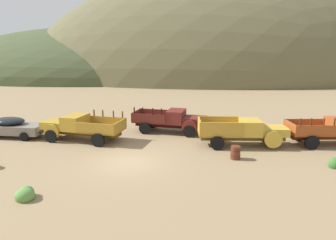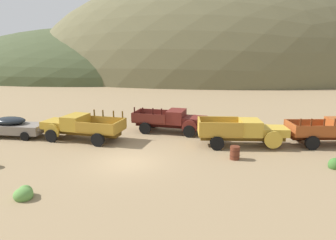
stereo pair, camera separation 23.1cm
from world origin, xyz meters
TOP-DOWN VIEW (x-y plane):
  - ground_plane at (0.00, 0.00)m, footprint 300.00×300.00m
  - hill_center at (-18.96, 69.39)m, footprint 85.05×63.83m
  - hill_far_left at (13.03, 61.60)m, footprint 94.01×54.71m
  - car_primer_gray at (-9.68, 5.27)m, footprint 5.16×2.40m
  - truck_mustard at (-4.59, 4.71)m, footprint 6.51×3.67m
  - truck_oxblood at (2.76, 6.95)m, footprint 6.25×3.45m
  - truck_faded_yellow at (7.89, 3.58)m, footprint 6.18×2.32m
  - truck_oxide_orange at (14.35, 4.08)m, footprint 6.16×2.62m
  - oil_drum_by_truck at (6.58, 0.82)m, footprint 0.63×0.63m
  - bush_between_trucks at (12.10, -0.45)m, footprint 0.76×0.71m
  - bush_back_edge at (-4.00, -4.63)m, footprint 0.89×0.99m

SIDE VIEW (x-z plane):
  - ground_plane at x=0.00m, z-range 0.00..0.00m
  - hill_center at x=-18.96m, z-range -12.87..12.87m
  - hill_far_left at x=13.03m, z-range -24.45..24.45m
  - bush_back_edge at x=-4.00m, z-range -0.16..0.53m
  - bush_between_trucks at x=12.10m, z-range -0.20..0.61m
  - oil_drum_by_truck at x=6.58m, z-range 0.00..0.84m
  - car_primer_gray at x=-9.68m, z-range 0.03..1.60m
  - truck_oxblood at x=2.76m, z-range -0.08..2.08m
  - truck_mustard at x=-4.59m, z-range -0.07..2.09m
  - truck_oxide_orange at x=14.35m, z-range -0.07..2.09m
  - truck_faded_yellow at x=7.89m, z-range 0.07..1.98m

